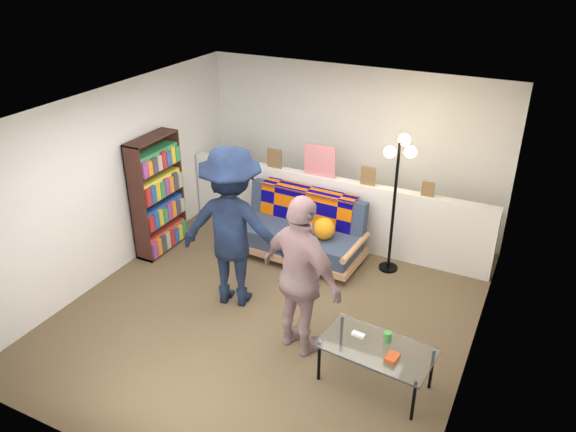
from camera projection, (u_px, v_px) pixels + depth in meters
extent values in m
plane|color=brown|center=(273.00, 308.00, 6.71)|extent=(5.00, 5.00, 0.00)
cube|color=silver|center=(352.00, 149.00, 8.16)|extent=(4.50, 0.10, 2.40)
cube|color=silver|center=(114.00, 182.00, 7.06)|extent=(0.10, 5.00, 2.40)
cube|color=silver|center=(483.00, 267.00, 5.27)|extent=(0.10, 5.00, 2.40)
cube|color=white|center=(270.00, 112.00, 5.62)|extent=(4.50, 5.00, 0.10)
cube|color=silver|center=(332.00, 211.00, 7.92)|extent=(4.45, 0.15, 1.00)
cube|color=brown|center=(238.00, 154.00, 8.22)|extent=(0.18, 0.02, 0.22)
cube|color=brown|center=(274.00, 159.00, 7.97)|extent=(0.22, 0.02, 0.28)
cube|color=silver|center=(320.00, 161.00, 7.66)|extent=(0.45, 0.02, 0.45)
cube|color=brown|center=(368.00, 176.00, 7.42)|extent=(0.20, 0.02, 0.26)
cube|color=brown|center=(428.00, 189.00, 7.12)|extent=(0.16, 0.02, 0.20)
cube|color=tan|center=(296.00, 247.00, 7.71)|extent=(1.85, 0.89, 0.10)
cube|color=#2F3C55|center=(295.00, 238.00, 7.60)|extent=(1.75, 0.74, 0.23)
cube|color=#2F3C55|center=(307.00, 209.00, 7.75)|extent=(1.73, 0.30, 0.54)
cylinder|color=tan|center=(243.00, 218.00, 7.98)|extent=(0.12, 0.82, 0.09)
cylinder|color=tan|center=(355.00, 247.00, 7.24)|extent=(0.12, 0.82, 0.09)
cube|color=#070470|center=(305.00, 211.00, 7.69)|extent=(1.39, 0.16, 0.50)
cube|color=#070470|center=(309.00, 190.00, 7.67)|extent=(1.40, 0.30, 0.03)
sphere|color=orange|center=(324.00, 229.00, 7.30)|extent=(0.29, 0.29, 0.29)
cube|color=black|center=(150.00, 193.00, 7.68)|extent=(0.02, 0.82, 1.65)
cube|color=black|center=(138.00, 206.00, 7.30)|extent=(0.27, 0.02, 1.65)
cube|color=black|center=(175.00, 184.00, 7.95)|extent=(0.27, 0.02, 1.65)
cube|color=black|center=(150.00, 138.00, 7.26)|extent=(0.27, 0.82, 0.02)
cube|color=black|center=(163.00, 246.00, 7.99)|extent=(0.27, 0.82, 0.04)
cube|color=black|center=(160.00, 220.00, 7.80)|extent=(0.27, 0.79, 0.02)
cube|color=black|center=(157.00, 195.00, 7.63)|extent=(0.27, 0.79, 0.02)
cube|color=black|center=(154.00, 169.00, 7.45)|extent=(0.27, 0.79, 0.02)
cube|color=red|center=(163.00, 236.00, 7.91)|extent=(0.20, 0.77, 0.27)
cube|color=#244A9D|center=(160.00, 211.00, 7.73)|extent=(0.20, 0.77, 0.26)
cube|color=yellow|center=(157.00, 185.00, 7.55)|extent=(0.20, 0.77, 0.27)
cube|color=#2F8147|center=(154.00, 159.00, 7.38)|extent=(0.20, 0.77, 0.26)
cylinder|color=black|center=(319.00, 362.00, 5.54)|extent=(0.04, 0.04, 0.44)
cylinder|color=black|center=(413.00, 402.00, 5.07)|extent=(0.04, 0.04, 0.44)
cylinder|color=black|center=(341.00, 336.00, 5.90)|extent=(0.04, 0.04, 0.44)
cylinder|color=black|center=(431.00, 370.00, 5.44)|extent=(0.04, 0.04, 0.44)
cube|color=silver|center=(376.00, 348.00, 5.38)|extent=(1.15, 0.71, 0.02)
cube|color=white|center=(358.00, 335.00, 5.52)|extent=(0.14, 0.07, 0.03)
cube|color=#C44B22|center=(392.00, 358.00, 5.21)|extent=(0.12, 0.16, 0.04)
cylinder|color=#3D9446|center=(388.00, 337.00, 5.43)|extent=(0.08, 0.08, 0.11)
cylinder|color=black|center=(388.00, 268.00, 7.48)|extent=(0.25, 0.25, 0.03)
cylinder|color=black|center=(394.00, 209.00, 7.09)|extent=(0.04, 0.04, 1.77)
sphere|color=#FFC672|center=(390.00, 152.00, 6.85)|extent=(0.15, 0.15, 0.15)
sphere|color=#FFC672|center=(410.00, 152.00, 6.65)|extent=(0.15, 0.15, 0.15)
sphere|color=#FFC672|center=(404.00, 140.00, 6.78)|extent=(0.15, 0.15, 0.15)
imported|color=black|center=(233.00, 228.00, 6.44)|extent=(1.39, 0.98, 1.96)
imported|color=#C88289|center=(301.00, 277.00, 5.67)|extent=(1.13, 0.77, 1.78)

